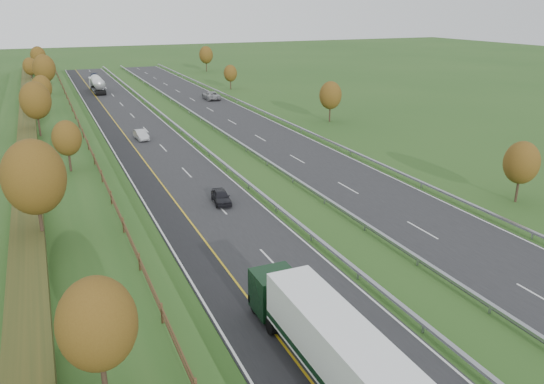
{
  "coord_description": "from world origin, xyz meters",
  "views": [
    {
      "loc": [
        -12.89,
        -9.61,
        17.99
      ],
      "look_at": [
        5.02,
        31.36,
        2.2
      ],
      "focal_mm": 35.0,
      "sensor_mm": 36.0,
      "label": 1
    }
  ],
  "objects_px": {
    "car_dark_near": "(221,197)",
    "car_small_far": "(94,77)",
    "car_oncoming": "(211,95)",
    "car_silver_mid": "(141,135)",
    "box_lorry": "(335,350)",
    "road_tanker": "(97,84)"
  },
  "relations": [
    {
      "from": "road_tanker",
      "to": "car_dark_near",
      "type": "xyz_separation_m",
      "value": [
        2.85,
        -76.59,
        -1.18
      ]
    },
    {
      "from": "car_small_far",
      "to": "car_oncoming",
      "type": "distance_m",
      "value": 44.16
    },
    {
      "from": "road_tanker",
      "to": "car_silver_mid",
      "type": "height_order",
      "value": "road_tanker"
    },
    {
      "from": "car_oncoming",
      "to": "car_dark_near",
      "type": "bearing_deg",
      "value": 75.26
    },
    {
      "from": "car_dark_near",
      "to": "car_small_far",
      "type": "height_order",
      "value": "car_small_far"
    },
    {
      "from": "box_lorry",
      "to": "road_tanker",
      "type": "height_order",
      "value": "box_lorry"
    },
    {
      "from": "car_dark_near",
      "to": "car_oncoming",
      "type": "relative_size",
      "value": 0.65
    },
    {
      "from": "road_tanker",
      "to": "car_oncoming",
      "type": "distance_m",
      "value": 27.55
    },
    {
      "from": "box_lorry",
      "to": "road_tanker",
      "type": "xyz_separation_m",
      "value": [
        0.4,
        103.8,
        -0.47
      ]
    },
    {
      "from": "car_silver_mid",
      "to": "road_tanker",
      "type": "bearing_deg",
      "value": 86.76
    },
    {
      "from": "road_tanker",
      "to": "car_oncoming",
      "type": "bearing_deg",
      "value": -43.73
    },
    {
      "from": "car_dark_near",
      "to": "car_silver_mid",
      "type": "bearing_deg",
      "value": 101.45
    },
    {
      "from": "car_dark_near",
      "to": "car_small_far",
      "type": "bearing_deg",
      "value": 97.77
    },
    {
      "from": "car_silver_mid",
      "to": "car_small_far",
      "type": "height_order",
      "value": "car_small_far"
    },
    {
      "from": "box_lorry",
      "to": "road_tanker",
      "type": "distance_m",
      "value": 103.8
    },
    {
      "from": "road_tanker",
      "to": "car_oncoming",
      "type": "height_order",
      "value": "road_tanker"
    },
    {
      "from": "car_dark_near",
      "to": "box_lorry",
      "type": "bearing_deg",
      "value": -89.84
    },
    {
      "from": "box_lorry",
      "to": "car_oncoming",
      "type": "height_order",
      "value": "box_lorry"
    },
    {
      "from": "road_tanker",
      "to": "car_dark_near",
      "type": "relative_size",
      "value": 2.97
    },
    {
      "from": "car_dark_near",
      "to": "road_tanker",
      "type": "bearing_deg",
      "value": 99.12
    },
    {
      "from": "box_lorry",
      "to": "road_tanker",
      "type": "bearing_deg",
      "value": 89.78
    },
    {
      "from": "road_tanker",
      "to": "box_lorry",
      "type": "bearing_deg",
      "value": -90.22
    }
  ]
}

